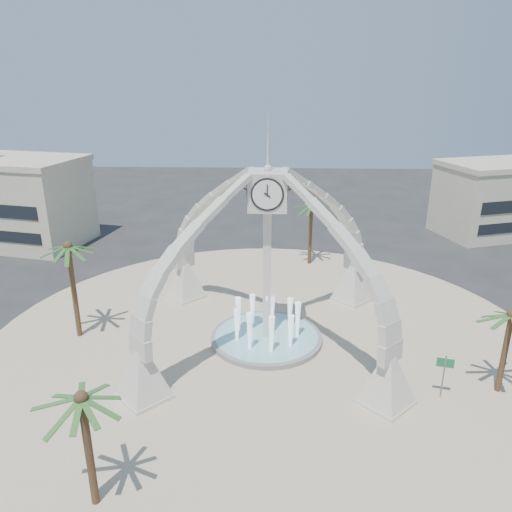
{
  "coord_description": "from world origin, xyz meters",
  "views": [
    {
      "loc": [
        0.56,
        -31.66,
        18.14
      ],
      "look_at": [
        -0.84,
        2.0,
        5.77
      ],
      "focal_mm": 35.0,
      "sensor_mm": 36.0,
      "label": 1
    }
  ],
  "objects_px": {
    "palm_east": "(512,316)",
    "palm_north": "(311,205)",
    "palm_west": "(68,248)",
    "fountain": "(266,337)",
    "clock_tower": "(267,256)",
    "street_sign": "(445,368)",
    "palm_south": "(81,399)"
  },
  "relations": [
    {
      "from": "clock_tower",
      "to": "palm_west",
      "type": "height_order",
      "value": "clock_tower"
    },
    {
      "from": "fountain",
      "to": "palm_east",
      "type": "relative_size",
      "value": 1.37
    },
    {
      "from": "palm_west",
      "to": "palm_north",
      "type": "xyz_separation_m",
      "value": [
        17.71,
        15.55,
        -0.78
      ]
    },
    {
      "from": "palm_east",
      "to": "clock_tower",
      "type": "bearing_deg",
      "value": 158.79
    },
    {
      "from": "palm_south",
      "to": "palm_west",
      "type": "bearing_deg",
      "value": 113.16
    },
    {
      "from": "street_sign",
      "to": "palm_east",
      "type": "bearing_deg",
      "value": 25.09
    },
    {
      "from": "palm_east",
      "to": "palm_north",
      "type": "relative_size",
      "value": 0.85
    },
    {
      "from": "fountain",
      "to": "palm_north",
      "type": "bearing_deg",
      "value": 75.72
    },
    {
      "from": "palm_north",
      "to": "street_sign",
      "type": "distance_m",
      "value": 23.27
    },
    {
      "from": "clock_tower",
      "to": "palm_north",
      "type": "distance_m",
      "value": 16.19
    },
    {
      "from": "clock_tower",
      "to": "palm_south",
      "type": "distance_m",
      "value": 16.53
    },
    {
      "from": "clock_tower",
      "to": "palm_west",
      "type": "relative_size",
      "value": 2.32
    },
    {
      "from": "clock_tower",
      "to": "fountain",
      "type": "bearing_deg",
      "value": 90.0
    },
    {
      "from": "clock_tower",
      "to": "palm_west",
      "type": "xyz_separation_m",
      "value": [
        -13.71,
        0.14,
        0.38
      ]
    },
    {
      "from": "palm_east",
      "to": "palm_north",
      "type": "xyz_separation_m",
      "value": [
        -10.15,
        21.17,
        0.99
      ]
    },
    {
      "from": "palm_east",
      "to": "palm_west",
      "type": "xyz_separation_m",
      "value": [
        -27.85,
        5.62,
        1.77
      ]
    },
    {
      "from": "palm_north",
      "to": "street_sign",
      "type": "height_order",
      "value": "palm_north"
    },
    {
      "from": "palm_east",
      "to": "palm_west",
      "type": "distance_m",
      "value": 28.47
    },
    {
      "from": "clock_tower",
      "to": "palm_south",
      "type": "relative_size",
      "value": 2.83
    },
    {
      "from": "palm_east",
      "to": "palm_south",
      "type": "height_order",
      "value": "palm_south"
    },
    {
      "from": "palm_east",
      "to": "palm_west",
      "type": "relative_size",
      "value": 0.76
    },
    {
      "from": "palm_east",
      "to": "palm_north",
      "type": "bearing_deg",
      "value": 115.61
    },
    {
      "from": "palm_north",
      "to": "palm_west",
      "type": "bearing_deg",
      "value": -138.7
    },
    {
      "from": "fountain",
      "to": "palm_north",
      "type": "distance_m",
      "value": 17.19
    },
    {
      "from": "palm_east",
      "to": "street_sign",
      "type": "height_order",
      "value": "palm_east"
    },
    {
      "from": "palm_east",
      "to": "palm_west",
      "type": "height_order",
      "value": "palm_west"
    },
    {
      "from": "clock_tower",
      "to": "palm_west",
      "type": "distance_m",
      "value": 13.72
    },
    {
      "from": "fountain",
      "to": "palm_west",
      "type": "bearing_deg",
      "value": 179.43
    },
    {
      "from": "clock_tower",
      "to": "street_sign",
      "type": "distance_m",
      "value": 13.01
    },
    {
      "from": "palm_west",
      "to": "palm_south",
      "type": "bearing_deg",
      "value": -66.84
    },
    {
      "from": "fountain",
      "to": "street_sign",
      "type": "height_order",
      "value": "fountain"
    },
    {
      "from": "palm_east",
      "to": "street_sign",
      "type": "bearing_deg",
      "value": -167.63
    }
  ]
}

